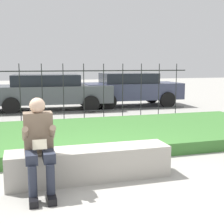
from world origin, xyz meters
The scene contains 7 objects.
ground_plane centered at (0.00, 0.00, 0.00)m, with size 60.00×60.00×0.00m, color #9E9B93.
stone_bench centered at (-0.23, 0.00, 0.21)m, with size 2.43×0.51×0.48m.
person_seated_reader centered at (-0.97, -0.29, 0.70)m, with size 0.42×0.73×1.28m.
grass_berm centered at (0.00, 2.35, 0.12)m, with size 9.72×3.29×0.24m.
iron_fence centered at (0.00, 4.49, 0.90)m, with size 7.72×0.03×1.73m.
car_parked_center centered at (-0.11, 7.41, 0.72)m, with size 4.54×2.12×1.33m.
car_parked_right centered at (3.17, 7.58, 0.73)m, with size 3.95×1.92×1.35m.
Camera 1 is at (-1.18, -4.40, 1.72)m, focal length 50.00 mm.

